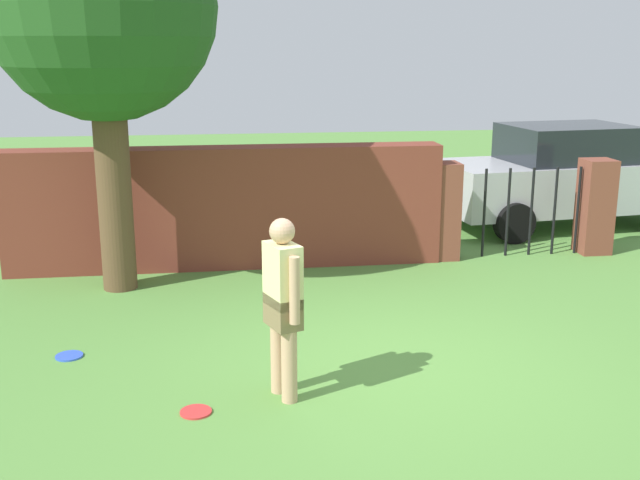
# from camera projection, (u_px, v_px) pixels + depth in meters

# --- Properties ---
(ground_plane) EXTENTS (40.00, 40.00, 0.00)m
(ground_plane) POSITION_uv_depth(u_px,v_px,m) (391.00, 366.00, 7.47)
(ground_plane) COLOR #568C3D
(brick_wall) EXTENTS (5.97, 0.50, 1.68)m
(brick_wall) POSITION_uv_depth(u_px,v_px,m) (226.00, 208.00, 10.63)
(brick_wall) COLOR brown
(brick_wall) RESTS_ON ground
(tree) EXTENTS (2.70, 2.70, 4.81)m
(tree) POSITION_uv_depth(u_px,v_px,m) (102.00, 10.00, 9.02)
(tree) COLOR brown
(tree) RESTS_ON ground
(person) EXTENTS (0.33, 0.51, 1.62)m
(person) POSITION_uv_depth(u_px,v_px,m) (283.00, 300.00, 6.62)
(person) COLOR tan
(person) RESTS_ON ground
(fence_gate) EXTENTS (2.77, 0.44, 1.40)m
(fence_gate) POSITION_uv_depth(u_px,v_px,m) (520.00, 209.00, 11.21)
(fence_gate) COLOR brown
(fence_gate) RESTS_ON ground
(car) EXTENTS (4.38, 2.32, 1.72)m
(car) POSITION_uv_depth(u_px,v_px,m) (565.00, 176.00, 13.00)
(car) COLOR #B7B7BC
(car) RESTS_ON ground
(frisbee_red) EXTENTS (0.27, 0.27, 0.02)m
(frisbee_red) POSITION_uv_depth(u_px,v_px,m) (196.00, 412.00, 6.53)
(frisbee_red) COLOR red
(frisbee_red) RESTS_ON ground
(frisbee_blue) EXTENTS (0.27, 0.27, 0.02)m
(frisbee_blue) POSITION_uv_depth(u_px,v_px,m) (69.00, 356.00, 7.69)
(frisbee_blue) COLOR blue
(frisbee_blue) RESTS_ON ground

